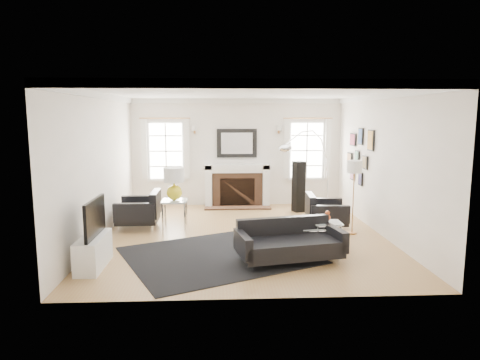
{
  "coord_description": "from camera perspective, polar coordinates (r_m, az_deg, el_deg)",
  "views": [
    {
      "loc": [
        -0.48,
        -8.25,
        2.35
      ],
      "look_at": [
        -0.05,
        0.3,
        1.07
      ],
      "focal_mm": 32.0,
      "sensor_mm": 36.0,
      "label": 1
    }
  ],
  "objects": [
    {
      "name": "arc_floor_lamp",
      "position": [
        10.05,
        9.01,
        1.47
      ],
      "size": [
        1.49,
        1.38,
        2.1
      ],
      "color": "silver",
      "rests_on": "floor"
    },
    {
      "name": "floor",
      "position": [
        8.59,
        0.44,
        -7.37
      ],
      "size": [
        6.0,
        6.0,
        0.0
      ],
      "primitive_type": "plane",
      "color": "#A87846",
      "rests_on": "ground"
    },
    {
      "name": "area_rug",
      "position": [
        7.41,
        -2.9,
        -9.95
      ],
      "size": [
        3.7,
        3.46,
        0.01
      ],
      "primitive_type": "cube",
      "rotation": [
        0.0,
        0.0,
        0.43
      ],
      "color": "black",
      "rests_on": "floor"
    },
    {
      "name": "fireplace",
      "position": [
        11.2,
        -0.38,
        -0.79
      ],
      "size": [
        1.7,
        0.69,
        1.11
      ],
      "color": "white",
      "rests_on": "floor"
    },
    {
      "name": "back_wall",
      "position": [
        11.3,
        -0.43,
        3.68
      ],
      "size": [
        5.5,
        0.04,
        2.8
      ],
      "primitive_type": "cube",
      "color": "white",
      "rests_on": "floor"
    },
    {
      "name": "left_wall",
      "position": [
        8.61,
        -18.16,
        1.74
      ],
      "size": [
        0.04,
        6.0,
        2.8
      ],
      "primitive_type": "cube",
      "color": "white",
      "rests_on": "floor"
    },
    {
      "name": "gallery_wall",
      "position": [
        10.1,
        15.62,
        3.55
      ],
      "size": [
        0.04,
        1.73,
        1.29
      ],
      "color": "black",
      "rests_on": "right_wall"
    },
    {
      "name": "window_left",
      "position": [
        11.32,
        -9.84,
        3.86
      ],
      "size": [
        1.24,
        0.15,
        1.62
      ],
      "color": "white",
      "rests_on": "back_wall"
    },
    {
      "name": "nesting_table",
      "position": [
        7.66,
        11.53,
        -6.35
      ],
      "size": [
        0.48,
        0.4,
        0.53
      ],
      "color": "silver",
      "rests_on": "floor"
    },
    {
      "name": "coffee_table",
      "position": [
        7.86,
        8.52,
        -5.88
      ],
      "size": [
        0.99,
        0.99,
        0.44
      ],
      "color": "silver",
      "rests_on": "floor"
    },
    {
      "name": "window_right",
      "position": [
        11.47,
        8.88,
        3.94
      ],
      "size": [
        1.24,
        0.15,
        1.62
      ],
      "color": "white",
      "rests_on": "back_wall"
    },
    {
      "name": "stick_floor_lamp",
      "position": [
        8.74,
        15.0,
        1.23
      ],
      "size": [
        0.3,
        0.3,
        1.49
      ],
      "color": "#B77B3F",
      "rests_on": "floor"
    },
    {
      "name": "right_wall",
      "position": [
        8.91,
        18.41,
        1.94
      ],
      "size": [
        0.04,
        6.0,
        2.8
      ],
      "primitive_type": "cube",
      "color": "white",
      "rests_on": "floor"
    },
    {
      "name": "side_table_left",
      "position": [
        9.18,
        -8.71,
        -3.33
      ],
      "size": [
        0.54,
        0.54,
        0.59
      ],
      "color": "silver",
      "rests_on": "floor"
    },
    {
      "name": "front_wall",
      "position": [
        5.36,
        2.3,
        -1.73
      ],
      "size": [
        5.5,
        0.04,
        2.8
      ],
      "primitive_type": "cube",
      "color": "white",
      "rests_on": "floor"
    },
    {
      "name": "mantel_mirror",
      "position": [
        11.24,
        -0.42,
        4.93
      ],
      "size": [
        1.05,
        0.07,
        0.75
      ],
      "color": "black",
      "rests_on": "back_wall"
    },
    {
      "name": "gourd_lamp",
      "position": [
        9.09,
        -8.78,
        -0.2
      ],
      "size": [
        0.43,
        0.43,
        0.69
      ],
      "color": "yellow",
      "rests_on": "side_table_left"
    },
    {
      "name": "ceiling",
      "position": [
        8.28,
        0.46,
        11.62
      ],
      "size": [
        5.5,
        6.0,
        0.02
      ],
      "primitive_type": "cube",
      "color": "white",
      "rests_on": "back_wall"
    },
    {
      "name": "orange_vase",
      "position": [
        7.6,
        11.58,
        -4.78
      ],
      "size": [
        0.11,
        0.11,
        0.18
      ],
      "color": "#CA4A19",
      "rests_on": "nesting_table"
    },
    {
      "name": "armchair_left",
      "position": [
        9.32,
        -13.06,
        -4.05
      ],
      "size": [
        0.87,
        0.97,
        0.64
      ],
      "color": "black",
      "rests_on": "floor"
    },
    {
      "name": "armchair_right",
      "position": [
        9.21,
        11.13,
        -4.29
      ],
      "size": [
        0.87,
        0.95,
        0.6
      ],
      "color": "black",
      "rests_on": "floor"
    },
    {
      "name": "crown_molding",
      "position": [
        8.27,
        0.46,
        11.2
      ],
      "size": [
        5.5,
        6.0,
        0.12
      ],
      "primitive_type": "cube",
      "color": "white",
      "rests_on": "back_wall"
    },
    {
      "name": "tv_unit",
      "position": [
        7.13,
        -18.94,
        -8.44
      ],
      "size": [
        0.35,
        1.0,
        1.09
      ],
      "color": "white",
      "rests_on": "floor"
    },
    {
      "name": "sofa",
      "position": [
        7.09,
        6.51,
        -8.35
      ],
      "size": [
        1.82,
        1.1,
        0.56
      ],
      "color": "black",
      "rests_on": "floor"
    },
    {
      "name": "speaker_tower",
      "position": [
        10.66,
        7.81,
        -0.87
      ],
      "size": [
        0.32,
        0.32,
        1.26
      ],
      "primitive_type": "cube",
      "rotation": [
        0.0,
        0.0,
        0.33
      ],
      "color": "black",
      "rests_on": "floor"
    }
  ]
}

